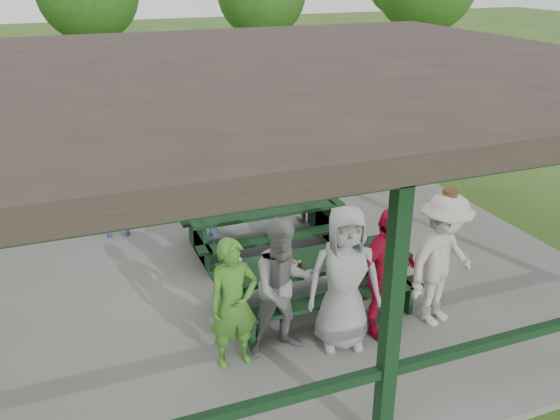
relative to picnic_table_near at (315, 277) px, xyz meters
name	(u,v)px	position (x,y,z in m)	size (l,w,h in m)	color
ground	(257,279)	(-0.44, 1.20, -0.58)	(90.00, 90.00, 0.00)	#2A4B17
concrete_slab	(257,276)	(-0.44, 1.20, -0.53)	(10.00, 8.00, 0.10)	slate
pavilion_structure	(253,75)	(-0.44, 1.20, 2.59)	(10.60, 8.60, 3.24)	black
picnic_table_near	(315,277)	(0.00, 0.00, 0.00)	(2.65, 1.39, 0.75)	black
picnic_table_far	(265,222)	(0.00, 2.00, 0.00)	(2.61, 1.39, 0.75)	black
table_setting	(321,254)	(0.11, 0.04, 0.31)	(2.35, 0.45, 0.10)	white
contestant_green	(234,304)	(-1.41, -0.80, 0.35)	(0.60, 0.39, 1.64)	#458A2A
contestant_grey_left	(284,287)	(-0.77, -0.78, 0.42)	(0.87, 0.68, 1.78)	gray
contestant_grey_mid	(344,278)	(-0.03, -0.91, 0.46)	(0.92, 0.60, 1.88)	#9D9D9F
contestant_red	(385,274)	(0.54, -0.91, 0.40)	(1.03, 0.43, 1.75)	#B41232
contestant_white_fedora	(442,260)	(1.39, -0.93, 0.45)	(1.35, 1.03, 1.90)	beige
spectator_lblue	(201,195)	(-0.87, 2.86, 0.28)	(1.41, 0.45, 1.52)	#9DC7F2
spectator_blue	(113,191)	(-2.28, 3.41, 0.36)	(0.61, 0.40, 1.67)	#394C95
spectator_grey	(307,183)	(1.12, 2.82, 0.26)	(0.71, 0.56, 1.47)	gray
pickup_truck	(276,99)	(3.40, 10.35, 0.10)	(2.25, 4.87, 1.35)	silver
farm_trailer	(76,129)	(-2.57, 8.64, 0.16)	(4.27, 2.71, 1.49)	#1C349A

